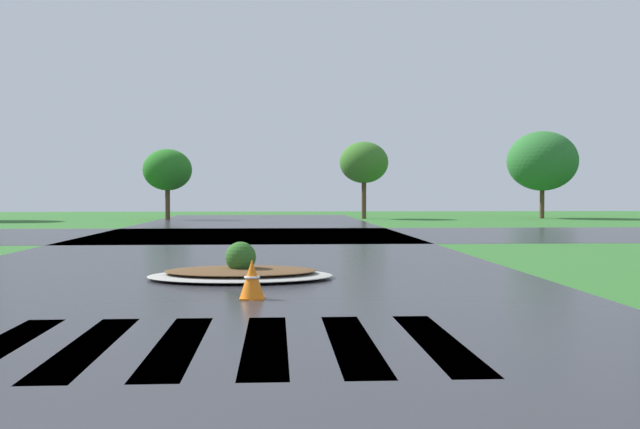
{
  "coord_description": "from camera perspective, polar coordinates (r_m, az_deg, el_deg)",
  "views": [
    {
      "loc": [
        1.01,
        -3.3,
        1.56
      ],
      "look_at": [
        2.0,
        13.52,
        1.08
      ],
      "focal_mm": 42.01,
      "sensor_mm": 36.0,
      "label": 1
    }
  ],
  "objects": [
    {
      "name": "background_treeline",
      "position": [
        44.55,
        -0.68,
        4.21
      ],
      "size": [
        48.69,
        6.1,
        5.68
      ],
      "color": "#4C3823",
      "rests_on": "ground"
    },
    {
      "name": "median_island",
      "position": [
        13.69,
        -6.06,
        -4.38
      ],
      "size": [
        3.36,
        2.23,
        0.68
      ],
      "color": "#9E9B93",
      "rests_on": "ground"
    },
    {
      "name": "asphalt_roadway",
      "position": [
        13.43,
        -7.69,
        -5.03
      ],
      "size": [
        11.72,
        80.0,
        0.01
      ],
      "primitive_type": "cube",
      "color": "#2B2B30",
      "rests_on": "ground"
    },
    {
      "name": "asphalt_cross_road",
      "position": [
        27.93,
        -5.43,
        -1.56
      ],
      "size": [
        90.0,
        10.55,
        0.01
      ],
      "primitive_type": "cube",
      "color": "#2B2B30",
      "rests_on": "ground"
    },
    {
      "name": "crosswalk_stripes",
      "position": [
        7.94,
        -10.77,
        -9.69
      ],
      "size": [
        5.85,
        3.22,
        0.01
      ],
      "color": "white",
      "rests_on": "ground"
    },
    {
      "name": "traffic_cone",
      "position": [
        11.07,
        -5.2,
        -4.99
      ],
      "size": [
        0.38,
        0.38,
        0.59
      ],
      "color": "orange",
      "rests_on": "ground"
    }
  ]
}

